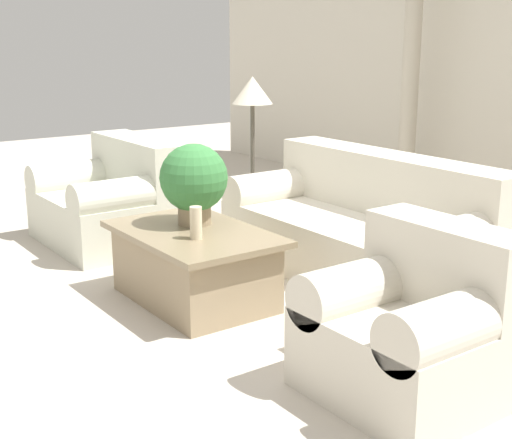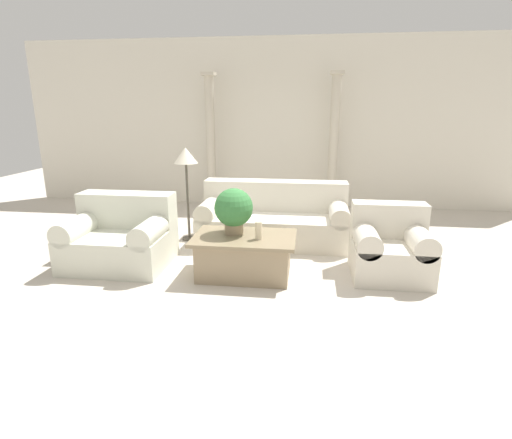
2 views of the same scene
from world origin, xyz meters
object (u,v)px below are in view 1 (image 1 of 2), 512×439
at_px(coffee_table, 194,265).
at_px(potted_plant, 194,180).
at_px(floor_lamp, 252,101).
at_px(sofa_long, 365,227).
at_px(loveseat, 115,200).
at_px(armchair, 414,325).

distance_m(coffee_table, potted_plant, 0.56).
relative_size(coffee_table, floor_lamp, 0.86).
height_order(sofa_long, floor_lamp, floor_lamp).
bearing_deg(floor_lamp, coffee_table, -49.39).
height_order(loveseat, floor_lamp, floor_lamp).
relative_size(sofa_long, loveseat, 1.74).
height_order(loveseat, armchair, loveseat).
bearing_deg(coffee_table, floor_lamp, 130.61).
height_order(potted_plant, floor_lamp, floor_lamp).
distance_m(loveseat, coffee_table, 1.62).
relative_size(sofa_long, armchair, 2.46).
relative_size(loveseat, potted_plant, 2.27).
xyz_separation_m(potted_plant, floor_lamp, (-0.89, 1.11, 0.39)).
height_order(coffee_table, floor_lamp, floor_lamp).
relative_size(loveseat, armchair, 1.41).
bearing_deg(potted_plant, floor_lamp, 128.83).
distance_m(coffee_table, floor_lamp, 1.83).
height_order(loveseat, potted_plant, potted_plant).
bearing_deg(floor_lamp, potted_plant, -51.17).
bearing_deg(loveseat, potted_plant, -3.55).
height_order(coffee_table, potted_plant, potted_plant).
relative_size(sofa_long, potted_plant, 3.95).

